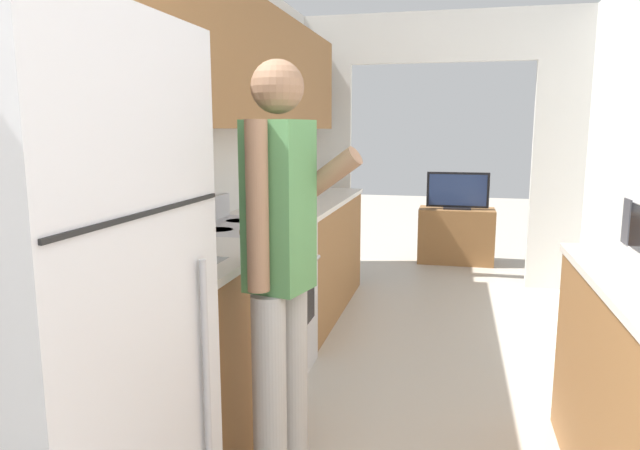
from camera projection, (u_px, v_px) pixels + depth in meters
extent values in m
cube|color=silver|center=(137.00, 172.00, 2.69)|extent=(0.06, 7.19, 2.50)
cube|color=brown|center=(246.00, 67.00, 3.50)|extent=(0.32, 3.52, 0.75)
cube|color=silver|center=(318.00, 173.00, 5.60)|extent=(0.65, 0.06, 2.05)
cube|color=silver|center=(569.00, 178.00, 5.07)|extent=(0.65, 0.06, 2.05)
cube|color=silver|center=(442.00, 37.00, 5.13)|extent=(2.95, 0.06, 0.45)
cube|color=brown|center=(181.00, 364.00, 2.49)|extent=(0.60, 1.00, 0.88)
cube|color=silver|center=(176.00, 263.00, 2.41)|extent=(0.62, 1.01, 0.03)
cube|color=brown|center=(305.00, 258.00, 4.53)|extent=(0.60, 1.79, 0.88)
cube|color=silver|center=(305.00, 201.00, 4.46)|extent=(0.62, 1.80, 0.03)
cube|color=#9EA3A8|center=(160.00, 267.00, 2.28)|extent=(0.42, 0.44, 0.00)
cube|color=#B7B7BC|center=(35.00, 349.00, 1.53)|extent=(0.71, 0.79, 1.74)
cube|color=black|center=(150.00, 213.00, 1.38)|extent=(0.01, 0.76, 0.01)
cylinder|color=#99999E|center=(206.00, 373.00, 1.71)|extent=(0.02, 0.02, 0.70)
cube|color=#B7B7BC|center=(251.00, 303.00, 3.32)|extent=(0.62, 0.73, 0.91)
cube|color=black|center=(303.00, 306.00, 3.25)|extent=(0.01, 0.50, 0.27)
cylinder|color=#B7B7BC|center=(307.00, 268.00, 3.20)|extent=(0.02, 0.58, 0.02)
cube|color=#B7B7BC|center=(202.00, 212.00, 3.30)|extent=(0.04, 0.73, 0.14)
cylinder|color=#232328|center=(261.00, 232.00, 3.06)|extent=(0.16, 0.16, 0.01)
cylinder|color=#232328|center=(279.00, 222.00, 3.37)|extent=(0.16, 0.16, 0.01)
cylinder|color=#232328|center=(218.00, 230.00, 3.12)|extent=(0.16, 0.16, 0.01)
cylinder|color=#232328|center=(240.00, 221.00, 3.42)|extent=(0.16, 0.16, 0.01)
cylinder|color=#9E9E9E|center=(270.00, 402.00, 2.17)|extent=(0.16, 0.16, 0.85)
cylinder|color=#9E9E9E|center=(292.00, 385.00, 2.32)|extent=(0.16, 0.16, 0.85)
cube|color=#4C844C|center=(279.00, 207.00, 2.12)|extent=(0.25, 0.25, 0.64)
cylinder|color=#8C664C|center=(257.00, 207.00, 1.99)|extent=(0.10, 0.10, 0.60)
cylinder|color=#8C664C|center=(298.00, 198.00, 2.25)|extent=(0.55, 0.21, 0.41)
sphere|color=#8C664C|center=(277.00, 87.00, 2.05)|extent=(0.19, 0.19, 0.19)
cube|color=#38383D|center=(626.00, 221.00, 2.52)|extent=(0.01, 0.10, 0.20)
cube|color=brown|center=(456.00, 235.00, 6.26)|extent=(0.81, 0.42, 0.60)
cube|color=black|center=(457.00, 208.00, 6.17)|extent=(0.29, 0.16, 0.02)
cube|color=black|center=(458.00, 190.00, 6.14)|extent=(0.66, 0.04, 0.38)
cube|color=navy|center=(458.00, 190.00, 6.11)|extent=(0.60, 0.01, 0.33)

